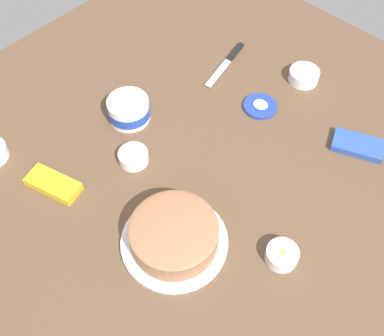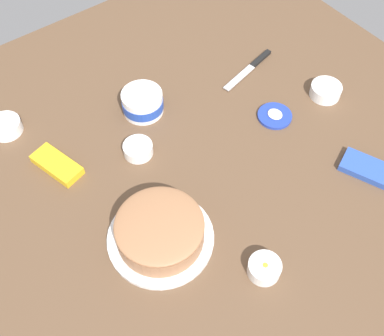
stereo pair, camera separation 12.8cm
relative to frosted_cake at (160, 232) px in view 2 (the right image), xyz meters
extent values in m
plane|color=brown|center=(0.17, -0.28, -0.04)|extent=(1.54, 1.54, 0.00)
cylinder|color=white|center=(0.00, 0.00, -0.03)|extent=(0.27, 0.27, 0.01)
cylinder|color=#DBB77A|center=(0.00, 0.00, 0.00)|extent=(0.20, 0.20, 0.05)
cylinder|color=#9E6B47|center=(0.00, 0.00, 0.00)|extent=(0.22, 0.22, 0.06)
ellipsoid|color=#9E6B47|center=(0.00, 0.00, 0.04)|extent=(0.22, 0.22, 0.02)
cylinder|color=white|center=(0.39, -0.21, -0.01)|extent=(0.12, 0.12, 0.07)
cylinder|color=#2347B2|center=(0.39, -0.21, -0.01)|extent=(0.13, 0.13, 0.03)
cylinder|color=#9E6B47|center=(0.39, -0.21, 0.02)|extent=(0.11, 0.11, 0.01)
cylinder|color=#233DAD|center=(0.13, -0.51, -0.04)|extent=(0.10, 0.10, 0.01)
ellipsoid|color=white|center=(0.13, -0.51, -0.03)|extent=(0.05, 0.04, 0.01)
cube|color=silver|center=(0.32, -0.53, -0.04)|extent=(0.05, 0.14, 0.00)
cube|color=black|center=(0.35, -0.64, -0.04)|extent=(0.04, 0.10, 0.01)
cylinder|color=white|center=(0.11, -0.70, -0.02)|extent=(0.10, 0.10, 0.04)
cylinder|color=blue|center=(0.11, -0.70, -0.02)|extent=(0.08, 0.08, 0.01)
ellipsoid|color=blue|center=(0.11, -0.70, -0.01)|extent=(0.07, 0.07, 0.02)
cylinder|color=white|center=(0.57, 0.16, -0.02)|extent=(0.09, 0.09, 0.04)
cylinder|color=orange|center=(0.57, 0.16, -0.02)|extent=(0.08, 0.08, 0.01)
ellipsoid|color=orange|center=(0.57, 0.16, -0.01)|extent=(0.07, 0.07, 0.02)
cylinder|color=white|center=(0.27, -0.11, -0.02)|extent=(0.08, 0.08, 0.03)
cylinder|color=green|center=(0.27, -0.11, -0.03)|extent=(0.07, 0.07, 0.01)
ellipsoid|color=green|center=(0.27, -0.11, -0.02)|extent=(0.06, 0.06, 0.02)
cylinder|color=white|center=(-0.22, -0.15, -0.02)|extent=(0.08, 0.08, 0.04)
cylinder|color=yellow|center=(-0.22, -0.15, -0.02)|extent=(0.07, 0.07, 0.01)
ellipsoid|color=yellow|center=(-0.22, -0.15, -0.01)|extent=(0.06, 0.06, 0.02)
cube|color=yellow|center=(0.36, 0.10, -0.03)|extent=(0.16, 0.10, 0.02)
cube|color=#2D51B2|center=(-0.17, -0.58, -0.03)|extent=(0.16, 0.13, 0.02)
camera|label=1|loc=(-0.40, 0.36, 1.03)|focal=44.31mm
camera|label=2|loc=(-0.49, 0.26, 1.03)|focal=44.31mm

